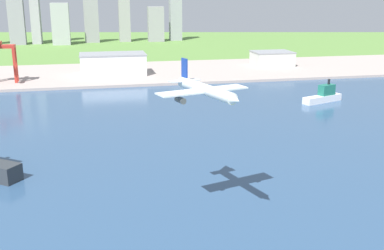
% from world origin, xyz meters
% --- Properties ---
extents(ground_plane, '(2400.00, 2400.00, 0.00)m').
position_xyz_m(ground_plane, '(0.00, 300.00, 0.00)').
color(ground_plane, '#5C873D').
extents(water_bay, '(840.00, 360.00, 0.15)m').
position_xyz_m(water_bay, '(0.00, 240.00, 0.07)').
color(water_bay, '#2D4C70').
rests_on(water_bay, ground).
extents(industrial_pier, '(840.00, 140.00, 2.50)m').
position_xyz_m(industrial_pier, '(0.00, 490.00, 1.25)').
color(industrial_pier, '#AA9B93').
rests_on(industrial_pier, ground).
extents(airplane_landing, '(33.74, 38.04, 12.72)m').
position_xyz_m(airplane_landing, '(20.72, 164.47, 47.63)').
color(airplane_landing, silver).
extents(ferry_boat, '(35.28, 19.58, 16.95)m').
position_xyz_m(ferry_boat, '(153.55, 331.19, 4.82)').
color(ferry_boat, white).
rests_on(ferry_boat, water_bay).
extents(warehouse_main, '(63.36, 35.87, 20.66)m').
position_xyz_m(warehouse_main, '(4.01, 477.43, 12.85)').
color(warehouse_main, white).
rests_on(warehouse_main, industrial_pier).
extents(warehouse_annex, '(42.47, 33.39, 15.48)m').
position_xyz_m(warehouse_annex, '(179.06, 501.81, 10.26)').
color(warehouse_annex, silver).
rests_on(warehouse_annex, industrial_pier).
extents(distant_skyline, '(327.60, 55.46, 140.99)m').
position_xyz_m(distant_skyline, '(-39.56, 822.94, 49.46)').
color(distant_skyline, gray).
rests_on(distant_skyline, ground).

